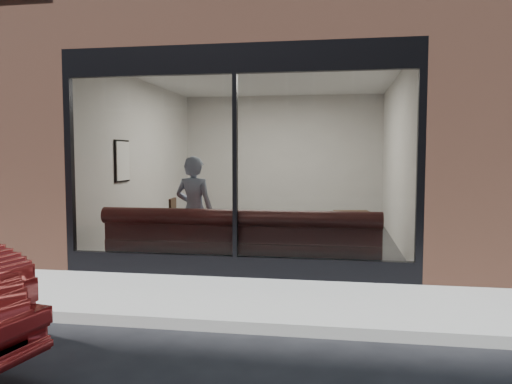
% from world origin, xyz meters
% --- Properties ---
extents(ground, '(120.00, 120.00, 0.00)m').
position_xyz_m(ground, '(0.00, 0.00, 0.00)').
color(ground, black).
rests_on(ground, ground).
extents(sidewalk_near, '(40.00, 2.00, 0.01)m').
position_xyz_m(sidewalk_near, '(0.00, 1.00, 0.01)').
color(sidewalk_near, gray).
rests_on(sidewalk_near, ground).
extents(kerb_near, '(40.00, 0.10, 0.12)m').
position_xyz_m(kerb_near, '(0.00, -0.05, 0.06)').
color(kerb_near, gray).
rests_on(kerb_near, ground).
extents(host_building_pier_left, '(2.50, 12.00, 3.20)m').
position_xyz_m(host_building_pier_left, '(-3.75, 8.00, 1.60)').
color(host_building_pier_left, brown).
rests_on(host_building_pier_left, ground).
extents(host_building_pier_right, '(2.50, 12.00, 3.20)m').
position_xyz_m(host_building_pier_right, '(3.75, 8.00, 1.60)').
color(host_building_pier_right, brown).
rests_on(host_building_pier_right, ground).
extents(host_building_backfill, '(5.00, 6.00, 3.20)m').
position_xyz_m(host_building_backfill, '(0.00, 11.00, 1.60)').
color(host_building_backfill, brown).
rests_on(host_building_backfill, ground).
extents(cafe_floor, '(6.00, 6.00, 0.00)m').
position_xyz_m(cafe_floor, '(0.00, 5.00, 0.02)').
color(cafe_floor, '#2D2D30').
rests_on(cafe_floor, ground).
extents(cafe_ceiling, '(6.00, 6.00, 0.00)m').
position_xyz_m(cafe_ceiling, '(0.00, 5.00, 3.19)').
color(cafe_ceiling, white).
rests_on(cafe_ceiling, host_building_upper).
extents(cafe_wall_back, '(5.00, 0.00, 5.00)m').
position_xyz_m(cafe_wall_back, '(0.00, 7.99, 1.60)').
color(cafe_wall_back, beige).
rests_on(cafe_wall_back, ground).
extents(cafe_wall_left, '(0.00, 6.00, 6.00)m').
position_xyz_m(cafe_wall_left, '(-2.49, 5.00, 1.60)').
color(cafe_wall_left, beige).
rests_on(cafe_wall_left, ground).
extents(cafe_wall_right, '(0.00, 6.00, 6.00)m').
position_xyz_m(cafe_wall_right, '(2.49, 5.00, 1.60)').
color(cafe_wall_right, beige).
rests_on(cafe_wall_right, ground).
extents(storefront_kick, '(5.00, 0.10, 0.30)m').
position_xyz_m(storefront_kick, '(0.00, 2.05, 0.15)').
color(storefront_kick, black).
rests_on(storefront_kick, ground).
extents(storefront_header, '(5.00, 0.10, 0.40)m').
position_xyz_m(storefront_header, '(0.00, 2.05, 3.00)').
color(storefront_header, black).
rests_on(storefront_header, host_building_upper).
extents(storefront_mullion, '(0.06, 0.10, 2.50)m').
position_xyz_m(storefront_mullion, '(0.00, 2.05, 1.55)').
color(storefront_mullion, black).
rests_on(storefront_mullion, storefront_kick).
extents(storefront_glass, '(4.80, 0.00, 4.80)m').
position_xyz_m(storefront_glass, '(0.00, 2.02, 1.55)').
color(storefront_glass, white).
rests_on(storefront_glass, storefront_kick).
extents(banquette, '(4.00, 0.55, 0.45)m').
position_xyz_m(banquette, '(0.00, 2.45, 0.23)').
color(banquette, '#361315').
rests_on(banquette, cafe_floor).
extents(person, '(0.67, 0.50, 1.68)m').
position_xyz_m(person, '(-0.79, 2.75, 0.84)').
color(person, '#93A4C1').
rests_on(person, cafe_floor).
extents(cafe_table_left, '(0.68, 0.68, 0.04)m').
position_xyz_m(cafe_table_left, '(-1.14, 3.00, 0.74)').
color(cafe_table_left, black).
rests_on(cafe_table_left, cafe_floor).
extents(cafe_table_right, '(0.64, 0.64, 0.04)m').
position_xyz_m(cafe_table_right, '(1.65, 3.72, 0.74)').
color(cafe_table_right, black).
rests_on(cafe_table_right, cafe_floor).
extents(cafe_chair_left, '(0.44, 0.44, 0.04)m').
position_xyz_m(cafe_chair_left, '(-1.62, 3.60, 0.24)').
color(cafe_chair_left, black).
rests_on(cafe_chair_left, cafe_floor).
extents(wall_poster, '(0.02, 0.53, 0.70)m').
position_xyz_m(wall_poster, '(-2.45, 3.87, 1.59)').
color(wall_poster, white).
rests_on(wall_poster, cafe_wall_left).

